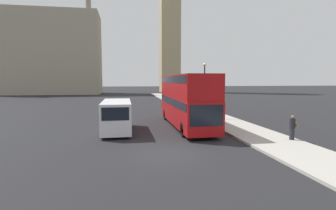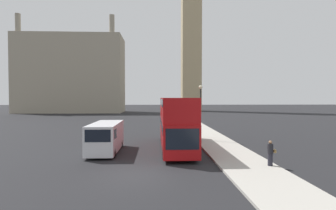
# 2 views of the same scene
# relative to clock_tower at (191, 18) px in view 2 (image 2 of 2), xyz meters

# --- Properties ---
(ground_plane) EXTENTS (300.00, 300.00, 0.00)m
(ground_plane) POSITION_rel_clock_tower_xyz_m (-12.62, -72.33, -30.98)
(ground_plane) COLOR black
(sidewalk_strip) EXTENTS (3.69, 120.00, 0.15)m
(sidewalk_strip) POSITION_rel_clock_tower_xyz_m (-5.78, -72.33, -30.90)
(sidewalk_strip) COLOR #ADA89E
(sidewalk_strip) RESTS_ON ground_plane
(clock_tower) EXTENTS (6.70, 6.87, 60.33)m
(clock_tower) POSITION_rel_clock_tower_xyz_m (0.00, 0.00, 0.00)
(clock_tower) COLOR tan
(clock_tower) RESTS_ON ground_plane
(building_block_distant) EXTENTS (30.31, 12.03, 27.62)m
(building_block_distant) POSITION_rel_clock_tower_xyz_m (-36.89, -7.39, -19.62)
(building_block_distant) COLOR #9E937F
(building_block_distant) RESTS_ON ground_plane
(red_double_decker_bus) EXTENTS (2.53, 11.51, 4.39)m
(red_double_decker_bus) POSITION_rel_clock_tower_xyz_m (-9.87, -64.48, -28.54)
(red_double_decker_bus) COLOR #A80F11
(red_double_decker_bus) RESTS_ON ground_plane
(white_van) EXTENTS (2.13, 5.87, 2.36)m
(white_van) POSITION_rel_clock_tower_xyz_m (-15.62, -66.00, -29.71)
(white_van) COLOR silver
(white_van) RESTS_ON ground_plane
(pedestrian) EXTENTS (0.51, 0.35, 1.57)m
(pedestrian) POSITION_rel_clock_tower_xyz_m (-4.43, -71.11, -30.04)
(pedestrian) COLOR #23232D
(pedestrian) RESTS_ON sidewalk_strip
(street_lamp) EXTENTS (0.36, 0.36, 5.50)m
(street_lamp) POSITION_rel_clock_tower_xyz_m (-7.09, -60.84, -27.19)
(street_lamp) COLOR black
(street_lamp) RESTS_ON sidewalk_strip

